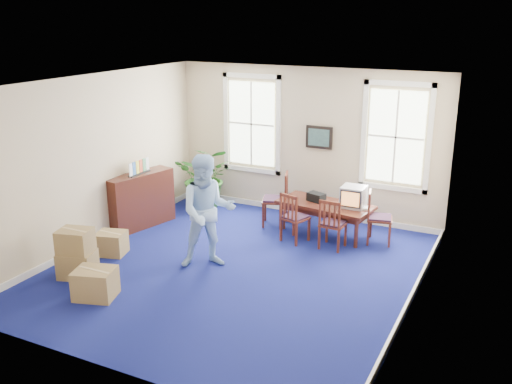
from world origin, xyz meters
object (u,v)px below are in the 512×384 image
at_px(man, 208,212).
at_px(potted_plant, 206,177).
at_px(credenza, 140,199).
at_px(crt_tv, 354,197).
at_px(cardboard_boxes, 91,252).
at_px(conference_table, 325,218).
at_px(chair_near_left, 295,217).

height_order(man, potted_plant, man).
xyz_separation_m(man, credenza, (-2.25, 1.05, -0.41)).
relative_size(crt_tv, cardboard_boxes, 0.32).
bearing_deg(conference_table, man, -110.97).
bearing_deg(credenza, conference_table, 33.81).
height_order(potted_plant, cardboard_boxes, potted_plant).
xyz_separation_m(chair_near_left, credenza, (-3.17, -0.66, 0.09)).
relative_size(credenza, cardboard_boxes, 0.97).
relative_size(conference_table, credenza, 1.25).
bearing_deg(cardboard_boxes, chair_near_left, 50.34).
height_order(crt_tv, man, man).
bearing_deg(conference_table, credenza, -151.76).
height_order(crt_tv, cardboard_boxes, crt_tv).
relative_size(crt_tv, potted_plant, 0.34).
xyz_separation_m(crt_tv, cardboard_boxes, (-3.39, -3.64, -0.40)).
bearing_deg(credenza, crt_tv, 31.83).
xyz_separation_m(conference_table, cardboard_boxes, (-2.84, -3.60, 0.12)).
bearing_deg(cardboard_boxes, crt_tv, 47.04).
relative_size(chair_near_left, potted_plant, 0.68).
distance_m(credenza, potted_plant, 1.76).
height_order(conference_table, chair_near_left, chair_near_left).
distance_m(conference_table, cardboard_boxes, 4.58).
height_order(man, credenza, man).
bearing_deg(crt_tv, man, -128.85).
height_order(conference_table, potted_plant, potted_plant).
distance_m(crt_tv, chair_near_left, 1.21).
distance_m(chair_near_left, credenza, 3.24).
xyz_separation_m(credenza, cardboard_boxes, (0.72, -2.30, -0.15)).
bearing_deg(cardboard_boxes, man, 39.31).
relative_size(crt_tv, man, 0.25).
relative_size(crt_tv, credenza, 0.33).
relative_size(man, cardboard_boxes, 1.29).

